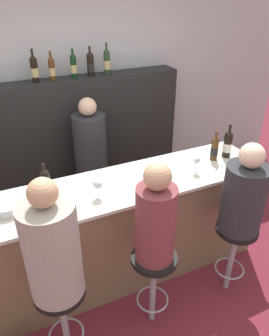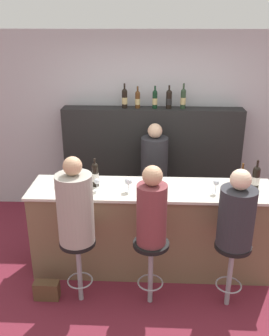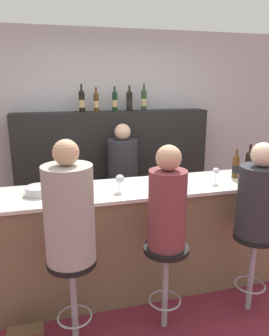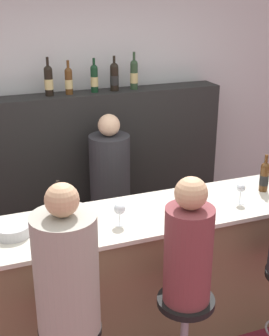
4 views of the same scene
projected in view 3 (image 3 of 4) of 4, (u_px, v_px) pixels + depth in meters
ground_plane at (153, 303)px, 2.97m from camera, size 16.00×16.00×0.00m
wall_back at (110, 131)px, 4.41m from camera, size 6.40×0.05×2.60m
bar_counter at (144, 237)px, 3.12m from camera, size 2.66×0.63×1.02m
back_bar_cabinet at (114, 172)px, 4.33m from camera, size 2.49×0.28×1.58m
wine_bottle_counter_0 at (75, 176)px, 2.83m from camera, size 0.07×0.07×0.32m
wine_bottle_counter_1 at (236, 166)px, 3.24m from camera, size 0.07×0.07×0.29m
wine_bottle_counter_2 at (249, 164)px, 3.27m from camera, size 0.08×0.08×0.33m
wine_bottle_backbar_0 at (82, 101)px, 4.00m from camera, size 0.08×0.08×0.33m
wine_bottle_backbar_1 at (96, 102)px, 4.04m from camera, size 0.07×0.07×0.30m
wine_bottle_backbar_2 at (115, 101)px, 4.10m from camera, size 0.07×0.07×0.31m
wine_bottle_backbar_3 at (129, 101)px, 4.15m from camera, size 0.08×0.08×0.32m
wine_bottle_backbar_4 at (144, 100)px, 4.20m from camera, size 0.07×0.07×0.34m
wine_glass_0 at (81, 184)px, 2.73m from camera, size 0.07×0.07×0.14m
wine_glass_1 at (120, 180)px, 2.82m from camera, size 0.08×0.08×0.15m
wine_glass_2 at (216, 172)px, 3.05m from camera, size 0.07×0.07×0.15m
metal_bowl at (39, 190)px, 2.77m from camera, size 0.23×0.23×0.07m
bar_stool_left at (73, 279)px, 2.38m from camera, size 0.35×0.35×0.72m
guest_seated_left at (69, 211)px, 2.24m from camera, size 0.35×0.35×0.87m
bar_stool_middle at (165, 265)px, 2.56m from camera, size 0.35×0.35×0.72m
guest_seated_middle at (167, 204)px, 2.43m from camera, size 0.29×0.29×0.79m
bar_stool_right at (253, 252)px, 2.76m from camera, size 0.35×0.35×0.72m
guest_seated_right at (259, 197)px, 2.64m from camera, size 0.34×0.34×0.77m
bartender at (123, 189)px, 4.01m from camera, size 0.36×0.36×1.47m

